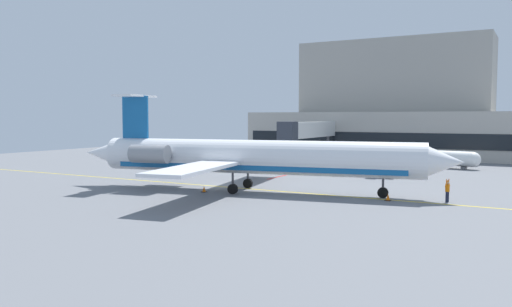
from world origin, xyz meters
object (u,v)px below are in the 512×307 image
object	(u,v)px
pushback_tractor	(306,161)
baggage_tug	(379,170)
regional_jet	(249,157)
marshaller	(447,190)
fuel_tank	(450,158)

from	to	relation	value
pushback_tractor	baggage_tug	bearing A→B (deg)	-28.41
regional_jet	marshaller	bearing A→B (deg)	8.66
regional_jet	pushback_tractor	world-z (taller)	regional_jet
regional_jet	baggage_tug	world-z (taller)	regional_jet
marshaller	regional_jet	bearing A→B (deg)	-171.34
regional_jet	pushback_tractor	bearing A→B (deg)	100.77
regional_jet	fuel_tank	size ratio (longest dim) A/B	4.59
fuel_tank	pushback_tractor	bearing A→B (deg)	-153.27
fuel_tank	marshaller	xyz separation A→B (m)	(4.13, -28.64, -0.37)
marshaller	baggage_tug	bearing A→B (deg)	124.16
regional_jet	marshaller	distance (m)	17.09
pushback_tractor	marshaller	distance (m)	29.13
baggage_tug	regional_jet	bearing A→B (deg)	-114.37
pushback_tractor	marshaller	size ratio (longest dim) A/B	1.88
regional_jet	baggage_tug	xyz separation A→B (m)	(7.40, 16.33, -2.23)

